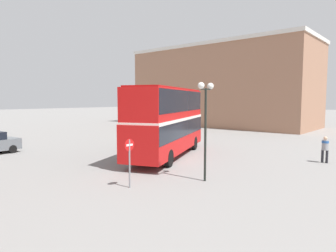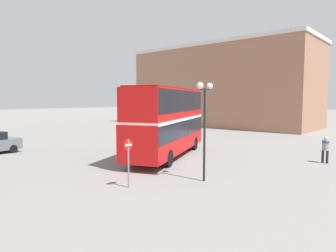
{
  "view_description": "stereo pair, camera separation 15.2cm",
  "coord_description": "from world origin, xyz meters",
  "px_view_note": "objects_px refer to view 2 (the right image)",
  "views": [
    {
      "loc": [
        -14.96,
        -12.78,
        4.15
      ],
      "look_at": [
        1.49,
        1.29,
        2.23
      ],
      "focal_mm": 32.0,
      "sensor_mm": 36.0,
      "label": 1
    },
    {
      "loc": [
        -14.86,
        -12.89,
        4.15
      ],
      "look_at": [
        1.49,
        1.29,
        2.23
      ],
      "focal_mm": 32.0,
      "sensor_mm": 36.0,
      "label": 2
    }
  ],
  "objects_px": {
    "pedestrian_foreground": "(325,147)",
    "no_entry_sign": "(128,156)",
    "street_lamp_twin_globe": "(205,110)",
    "double_decker_bus": "(168,118)"
  },
  "relations": [
    {
      "from": "double_decker_bus",
      "to": "no_entry_sign",
      "type": "bearing_deg",
      "value": -174.68
    },
    {
      "from": "pedestrian_foreground",
      "to": "no_entry_sign",
      "type": "relative_size",
      "value": 0.75
    },
    {
      "from": "double_decker_bus",
      "to": "no_entry_sign",
      "type": "distance_m",
      "value": 8.13
    },
    {
      "from": "street_lamp_twin_globe",
      "to": "no_entry_sign",
      "type": "height_order",
      "value": "street_lamp_twin_globe"
    },
    {
      "from": "street_lamp_twin_globe",
      "to": "no_entry_sign",
      "type": "bearing_deg",
      "value": 148.09
    },
    {
      "from": "no_entry_sign",
      "to": "double_decker_bus",
      "type": "bearing_deg",
      "value": 27.5
    },
    {
      "from": "double_decker_bus",
      "to": "street_lamp_twin_globe",
      "type": "bearing_deg",
      "value": -145.83
    },
    {
      "from": "double_decker_bus",
      "to": "pedestrian_foreground",
      "type": "height_order",
      "value": "double_decker_bus"
    },
    {
      "from": "double_decker_bus",
      "to": "pedestrian_foreground",
      "type": "bearing_deg",
      "value": -84.0
    },
    {
      "from": "pedestrian_foreground",
      "to": "no_entry_sign",
      "type": "xyz_separation_m",
      "value": [
        -12.1,
        5.59,
        0.47
      ]
    }
  ]
}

